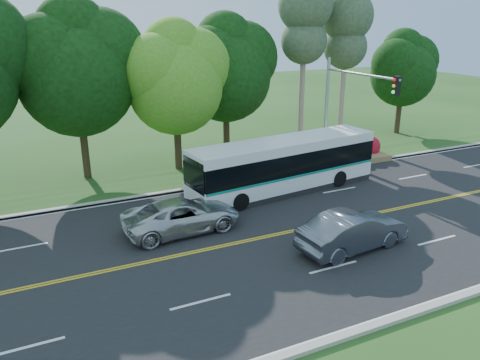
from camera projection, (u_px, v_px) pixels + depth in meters
name	position (u px, v px, depth m)	size (l,w,h in m)	color
ground	(297.00, 230.00, 21.38)	(120.00, 120.00, 0.00)	#1F4B19
road	(297.00, 230.00, 21.37)	(60.00, 14.00, 0.02)	black
curb_north	(232.00, 182.00, 27.46)	(60.00, 0.30, 0.15)	#A8A298
curb_south	(413.00, 313.00, 15.24)	(60.00, 0.30, 0.15)	#A8A298
grass_verge	(220.00, 174.00, 29.05)	(60.00, 4.00, 0.10)	#1F4B19
lane_markings	(295.00, 230.00, 21.33)	(57.60, 13.82, 0.00)	gold
tree_row	(117.00, 63.00, 27.47)	(44.70, 9.10, 13.84)	black
bougainvillea_hedge	(324.00, 153.00, 31.01)	(9.50, 2.25, 1.50)	#AB0E27
traffic_signal	(346.00, 101.00, 27.09)	(0.42, 6.10, 7.00)	#979A9F
transit_bus	(284.00, 166.00, 25.81)	(11.40, 3.76, 2.93)	white
sedan	(353.00, 231.00, 19.41)	(1.71, 4.89, 1.61)	#545A66
suv	(182.00, 215.00, 21.11)	(2.45, 5.32, 1.48)	silver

